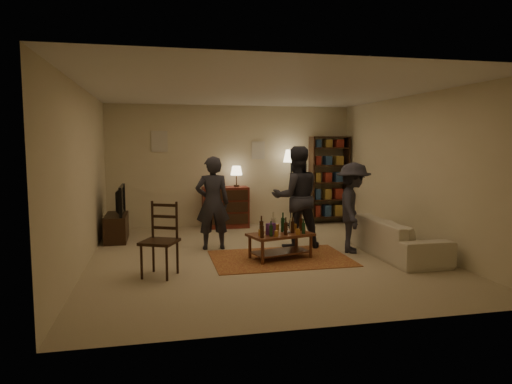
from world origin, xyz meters
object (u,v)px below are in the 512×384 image
object	(u,v)px
dining_chair	(161,236)
dresser	(226,206)
person_left	(213,203)
person_right	(296,197)
sofa	(396,237)
coffee_table	(280,236)
tv_stand	(117,221)
floor_lamp	(291,161)
person_by_sofa	(353,208)
bookshelf	(329,179)

from	to	relation	value
dining_chair	dresser	size ratio (longest dim) A/B	0.78
person_left	person_right	bearing A→B (deg)	174.40
sofa	dresser	bearing A→B (deg)	37.54
coffee_table	sofa	distance (m)	1.95
coffee_table	tv_stand	world-z (taller)	tv_stand
floor_lamp	person_left	size ratio (longest dim) A/B	1.05
dining_chair	person_by_sofa	size ratio (longest dim) A/B	0.69
bookshelf	person_right	xyz separation A→B (m)	(-1.50, -2.27, -0.13)
tv_stand	person_left	size ratio (longest dim) A/B	0.65
person_by_sofa	tv_stand	bearing A→B (deg)	89.27
person_right	coffee_table	bearing A→B (deg)	56.93
floor_lamp	dresser	bearing A→B (deg)	177.55
bookshelf	sofa	size ratio (longest dim) A/B	0.97
dining_chair	tv_stand	bearing A→B (deg)	132.69
sofa	person_left	xyz separation A→B (m)	(-2.93, 1.10, 0.51)
person_by_sofa	dining_chair	bearing A→B (deg)	126.38
dresser	sofa	distance (m)	3.93
coffee_table	person_right	bearing A→B (deg)	56.14
dining_chair	bookshelf	bearing A→B (deg)	67.32
person_left	dining_chair	bearing A→B (deg)	59.98
tv_stand	coffee_table	bearing A→B (deg)	-36.80
dresser	bookshelf	world-z (taller)	bookshelf
coffee_table	person_left	world-z (taller)	person_left
dining_chair	person_left	xyz separation A→B (m)	(0.90, 1.45, 0.26)
sofa	coffee_table	bearing A→B (deg)	84.70
tv_stand	dresser	bearing A→B (deg)	22.07
dining_chair	person_right	bearing A→B (deg)	52.97
tv_stand	person_left	xyz separation A→B (m)	(1.72, -1.10, 0.43)
coffee_table	bookshelf	bearing A→B (deg)	56.43
dining_chair	bookshelf	world-z (taller)	bookshelf
coffee_table	person_right	world-z (taller)	person_right
dining_chair	person_right	size ratio (longest dim) A/B	0.59
dining_chair	floor_lamp	bearing A→B (deg)	74.35
bookshelf	dining_chair	bearing A→B (deg)	-137.61
tv_stand	bookshelf	size ratio (longest dim) A/B	0.52
coffee_table	person_by_sofa	bearing A→B (deg)	7.74
coffee_table	person_left	distance (m)	1.41
tv_stand	sofa	distance (m)	5.14
dresser	sofa	world-z (taller)	dresser
dining_chair	bookshelf	size ratio (longest dim) A/B	0.53
floor_lamp	person_right	bearing A→B (deg)	-104.30
floor_lamp	person_right	distance (m)	2.28
coffee_table	person_by_sofa	world-z (taller)	person_by_sofa
dresser	floor_lamp	size ratio (longest dim) A/B	0.79
tv_stand	sofa	xyz separation A→B (m)	(4.64, -2.20, -0.08)
person_left	person_right	xyz separation A→B (m)	(1.47, -0.19, 0.09)
bookshelf	person_right	world-z (taller)	bookshelf
tv_stand	bookshelf	xyz separation A→B (m)	(4.69, 0.98, 0.65)
tv_stand	person_right	distance (m)	3.48
bookshelf	person_right	bearing A→B (deg)	-123.48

